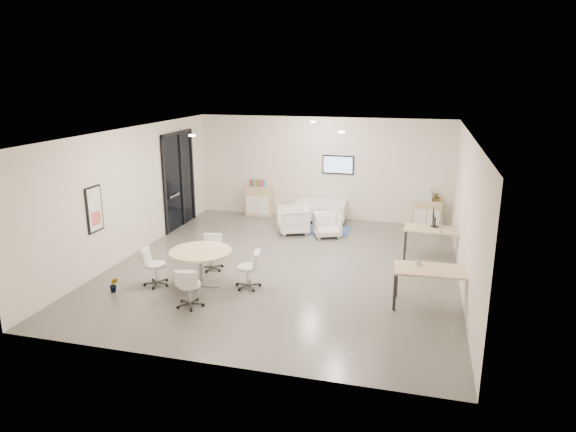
% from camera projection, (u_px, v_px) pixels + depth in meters
% --- Properties ---
extents(room_shell, '(9.60, 10.60, 4.80)m').
position_uv_depth(room_shell, '(285.00, 201.00, 11.91)').
color(room_shell, '#585751').
rests_on(room_shell, ground).
extents(glass_door, '(0.09, 1.90, 2.85)m').
position_uv_depth(glass_door, '(179.00, 177.00, 15.25)').
color(glass_door, black).
rests_on(glass_door, room_shell).
extents(artwork, '(0.05, 0.54, 1.04)m').
position_uv_depth(artwork, '(94.00, 209.00, 11.41)').
color(artwork, black).
rests_on(artwork, room_shell).
extents(wall_tv, '(0.98, 0.06, 0.58)m').
position_uv_depth(wall_tv, '(338.00, 165.00, 15.91)').
color(wall_tv, black).
rests_on(wall_tv, room_shell).
extents(ceiling_spots, '(3.14, 4.14, 0.03)m').
position_uv_depth(ceiling_spots, '(286.00, 129.00, 12.32)').
color(ceiling_spots, '#FFEAC6').
rests_on(ceiling_spots, room_shell).
extents(sideboard_left, '(0.85, 0.44, 0.96)m').
position_uv_depth(sideboard_left, '(259.00, 201.00, 16.67)').
color(sideboard_left, '#DDBC85').
rests_on(sideboard_left, room_shell).
extents(sideboard_right, '(0.82, 0.40, 0.82)m').
position_uv_depth(sideboard_right, '(427.00, 214.00, 15.41)').
color(sideboard_right, '#DDBC85').
rests_on(sideboard_right, room_shell).
extents(books, '(0.49, 0.14, 0.22)m').
position_uv_depth(books, '(258.00, 183.00, 16.53)').
color(books, red).
rests_on(books, sideboard_left).
extents(printer, '(0.52, 0.45, 0.35)m').
position_uv_depth(printer, '(423.00, 195.00, 15.30)').
color(printer, white).
rests_on(printer, sideboard_right).
extents(loveseat, '(1.56, 0.82, 0.57)m').
position_uv_depth(loveseat, '(321.00, 211.00, 16.07)').
color(loveseat, silver).
rests_on(loveseat, room_shell).
extents(blue_rug, '(1.60, 1.10, 0.01)m').
position_uv_depth(blue_rug, '(323.00, 230.00, 15.17)').
color(blue_rug, '#2E428E').
rests_on(blue_rug, room_shell).
extents(armchair_left, '(1.03, 1.06, 0.85)m').
position_uv_depth(armchair_left, '(293.00, 219.00, 14.82)').
color(armchair_left, silver).
rests_on(armchair_left, room_shell).
extents(armchair_right, '(0.92, 0.89, 0.75)m').
position_uv_depth(armchair_right, '(327.00, 224.00, 14.51)').
color(armchair_right, silver).
rests_on(armchair_right, room_shell).
extents(desk_rear, '(1.50, 0.79, 0.77)m').
position_uv_depth(desk_rear, '(434.00, 231.00, 12.72)').
color(desk_rear, '#DDBC85').
rests_on(desk_rear, room_shell).
extents(desk_front, '(1.56, 0.83, 0.80)m').
position_uv_depth(desk_front, '(434.00, 273.00, 9.96)').
color(desk_front, '#DDBC85').
rests_on(desk_front, room_shell).
extents(monitor, '(0.20, 0.50, 0.44)m').
position_uv_depth(monitor, '(434.00, 218.00, 12.78)').
color(monitor, black).
rests_on(monitor, desk_rear).
extents(round_table, '(1.34, 1.34, 0.82)m').
position_uv_depth(round_table, '(201.00, 254.00, 10.96)').
color(round_table, '#DDBC85').
rests_on(round_table, room_shell).
extents(meeting_chairs, '(2.65, 2.65, 0.82)m').
position_uv_depth(meeting_chairs, '(201.00, 268.00, 11.05)').
color(meeting_chairs, white).
rests_on(meeting_chairs, room_shell).
extents(plant_cabinet, '(0.26, 0.29, 0.21)m').
position_uv_depth(plant_cabinet, '(437.00, 198.00, 15.22)').
color(plant_cabinet, '#3F7F3F').
rests_on(plant_cabinet, sideboard_right).
extents(plant_floor, '(0.30, 0.37, 0.15)m').
position_uv_depth(plant_floor, '(114.00, 289.00, 10.83)').
color(plant_floor, '#3F7F3F').
rests_on(plant_floor, room_shell).
extents(cup, '(0.14, 0.11, 0.13)m').
position_uv_depth(cup, '(418.00, 262.00, 10.16)').
color(cup, white).
rests_on(cup, desk_front).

